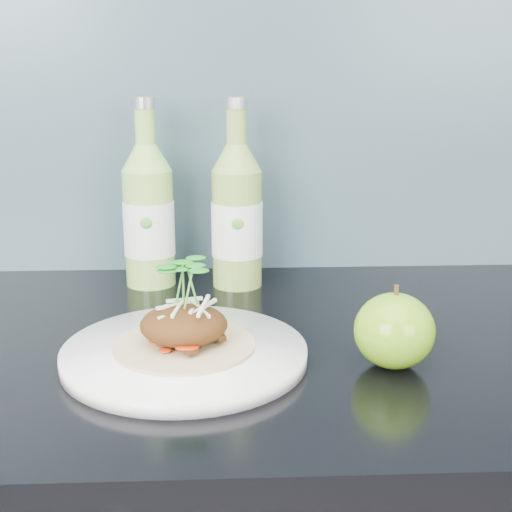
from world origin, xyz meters
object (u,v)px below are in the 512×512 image
at_px(dinner_plate, 185,354).
at_px(green_apple, 394,331).
at_px(cider_bottle_left, 149,216).
at_px(cider_bottle_right, 237,216).

bearing_deg(dinner_plate, green_apple, -6.16).
distance_m(dinner_plate, green_apple, 0.23).
relative_size(cider_bottle_left, cider_bottle_right, 1.00).
bearing_deg(green_apple, dinner_plate, 173.84).
height_order(dinner_plate, cider_bottle_right, cider_bottle_right).
bearing_deg(cider_bottle_right, cider_bottle_left, 166.25).
relative_size(dinner_plate, cider_bottle_left, 1.30).
distance_m(green_apple, cider_bottle_right, 0.34).
height_order(green_apple, cider_bottle_right, cider_bottle_right).
xyz_separation_m(dinner_plate, cider_bottle_left, (-0.06, 0.28, 0.09)).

